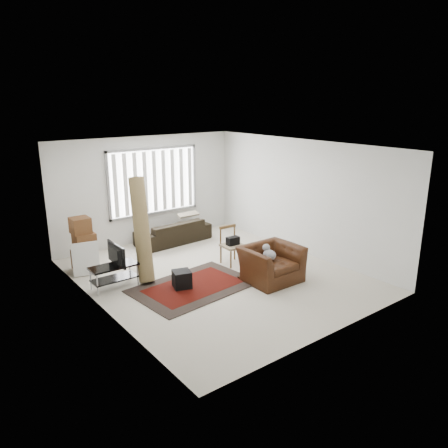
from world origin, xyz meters
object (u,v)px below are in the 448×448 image
object	(u,v)px
side_chair	(232,244)
armchair	(271,261)
moving_boxes	(84,245)
sofa	(173,228)
tv_stand	(114,271)

from	to	relation	value
side_chair	armchair	bearing A→B (deg)	-85.88
armchair	moving_boxes	bearing A→B (deg)	134.37
sofa	armchair	distance (m)	3.33
moving_boxes	armchair	bearing A→B (deg)	-46.39
armchair	tv_stand	bearing A→B (deg)	149.55
tv_stand	sofa	xyz separation A→B (m)	(2.37, 1.70, 0.04)
moving_boxes	side_chair	bearing A→B (deg)	-31.82
side_chair	armchair	world-z (taller)	side_chair
tv_stand	armchair	distance (m)	3.13
armchair	side_chair	bearing A→B (deg)	92.48
tv_stand	side_chair	xyz separation A→B (m)	(2.64, -0.40, 0.14)
tv_stand	armchair	size ratio (longest dim) A/B	0.82
side_chair	armchair	xyz separation A→B (m)	(0.04, -1.22, -0.05)
sofa	side_chair	size ratio (longest dim) A/B	2.28
moving_boxes	sofa	bearing A→B (deg)	9.03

